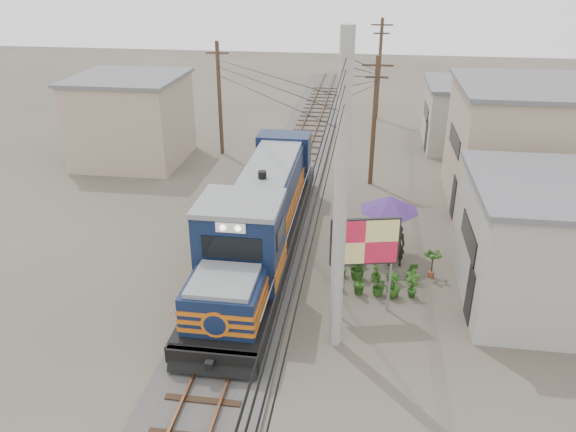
% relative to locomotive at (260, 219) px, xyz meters
% --- Properties ---
extents(ground, '(120.00, 120.00, 0.00)m').
position_rel_locomotive_xyz_m(ground, '(0.00, -5.01, -1.72)').
color(ground, '#473F35').
rests_on(ground, ground).
extents(ballast, '(3.60, 70.00, 0.16)m').
position_rel_locomotive_xyz_m(ballast, '(0.00, 4.99, -1.64)').
color(ballast, '#595651').
rests_on(ballast, ground).
extents(track, '(1.15, 70.00, 0.12)m').
position_rel_locomotive_xyz_m(track, '(0.00, 4.99, -1.46)').
color(track, '#51331E').
rests_on(track, ground).
extents(locomotive, '(2.91, 15.83, 3.92)m').
position_rel_locomotive_xyz_m(locomotive, '(0.00, 0.00, 0.00)').
color(locomotive, black).
rests_on(locomotive, ground).
extents(utility_pole_main, '(0.40, 0.40, 10.00)m').
position_rel_locomotive_xyz_m(utility_pole_main, '(3.50, -5.51, 3.28)').
color(utility_pole_main, '#9E9B93').
rests_on(utility_pole_main, ground).
extents(wooden_pole_mid, '(1.60, 0.24, 7.00)m').
position_rel_locomotive_xyz_m(wooden_pole_mid, '(4.50, 8.99, 1.96)').
color(wooden_pole_mid, '#4C3826').
rests_on(wooden_pole_mid, ground).
extents(wooden_pole_far, '(1.60, 0.24, 7.50)m').
position_rel_locomotive_xyz_m(wooden_pole_far, '(4.80, 22.99, 2.22)').
color(wooden_pole_far, '#4C3826').
rests_on(wooden_pole_far, ground).
extents(wooden_pole_left, '(1.60, 0.24, 7.00)m').
position_rel_locomotive_xyz_m(wooden_pole_left, '(-5.00, 12.99, 1.96)').
color(wooden_pole_left, '#4C3826').
rests_on(wooden_pole_left, ground).
extents(power_lines, '(9.65, 19.00, 3.30)m').
position_rel_locomotive_xyz_m(power_lines, '(-0.14, 3.49, 5.85)').
color(power_lines, black).
rests_on(power_lines, ground).
extents(shophouse_front, '(7.35, 6.30, 4.70)m').
position_rel_locomotive_xyz_m(shophouse_front, '(11.50, -2.01, 0.64)').
color(shophouse_front, gray).
rests_on(shophouse_front, ground).
extents(shophouse_mid, '(8.40, 7.35, 6.20)m').
position_rel_locomotive_xyz_m(shophouse_mid, '(12.50, 6.99, 1.39)').
color(shophouse_mid, tan).
rests_on(shophouse_mid, ground).
extents(shophouse_back, '(6.30, 6.30, 4.20)m').
position_rel_locomotive_xyz_m(shophouse_back, '(11.00, 16.99, 0.39)').
color(shophouse_back, gray).
rests_on(shophouse_back, ground).
extents(shophouse_left, '(6.30, 6.30, 5.20)m').
position_rel_locomotive_xyz_m(shophouse_left, '(-10.00, 10.99, 0.89)').
color(shophouse_left, tan).
rests_on(shophouse_left, ground).
extents(billboard, '(2.34, 0.64, 3.67)m').
position_rel_locomotive_xyz_m(billboard, '(4.30, -3.59, 1.00)').
color(billboard, '#99999E').
rests_on(billboard, ground).
extents(market_umbrella, '(3.17, 3.17, 2.72)m').
position_rel_locomotive_xyz_m(market_umbrella, '(5.25, 0.76, 0.68)').
color(market_umbrella, black).
rests_on(market_umbrella, ground).
extents(vendor, '(0.73, 0.53, 1.85)m').
position_rel_locomotive_xyz_m(vendor, '(5.63, -0.07, -0.79)').
color(vendor, black).
rests_on(vendor, ground).
extents(plant_nursery, '(3.41, 3.17, 1.12)m').
position_rel_locomotive_xyz_m(plant_nursery, '(4.68, -1.51, -1.26)').
color(plant_nursery, '#244D16').
rests_on(plant_nursery, ground).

